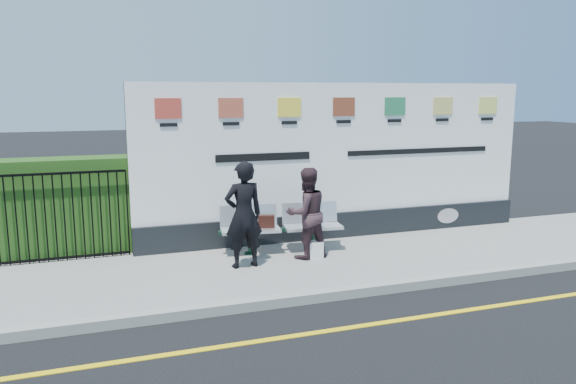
# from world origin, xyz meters

# --- Properties ---
(ground) EXTENTS (80.00, 80.00, 0.00)m
(ground) POSITION_xyz_m (0.00, 0.00, 0.00)
(ground) COLOR black
(pavement) EXTENTS (14.00, 3.00, 0.12)m
(pavement) POSITION_xyz_m (0.00, 2.50, 0.06)
(pavement) COLOR gray
(pavement) RESTS_ON ground
(kerb) EXTENTS (14.00, 0.18, 0.14)m
(kerb) POSITION_xyz_m (0.00, 1.00, 0.07)
(kerb) COLOR gray
(kerb) RESTS_ON ground
(yellow_line) EXTENTS (14.00, 0.10, 0.01)m
(yellow_line) POSITION_xyz_m (0.00, 0.00, 0.00)
(yellow_line) COLOR yellow
(yellow_line) RESTS_ON ground
(billboard) EXTENTS (8.00, 0.30, 3.00)m
(billboard) POSITION_xyz_m (0.50, 3.85, 1.42)
(billboard) COLOR black
(billboard) RESTS_ON pavement
(hedge) EXTENTS (2.35, 0.70, 1.70)m
(hedge) POSITION_xyz_m (-4.58, 4.30, 0.97)
(hedge) COLOR #254B16
(hedge) RESTS_ON pavement
(railing) EXTENTS (2.05, 0.06, 1.54)m
(railing) POSITION_xyz_m (-4.58, 3.85, 0.89)
(railing) COLOR black
(railing) RESTS_ON pavement
(bench) EXTENTS (2.21, 0.83, 0.46)m
(bench) POSITION_xyz_m (-0.95, 3.14, 0.35)
(bench) COLOR silver
(bench) RESTS_ON pavement
(woman_left) EXTENTS (0.67, 0.47, 1.74)m
(woman_left) POSITION_xyz_m (-1.81, 2.53, 0.99)
(woman_left) COLOR black
(woman_left) RESTS_ON pavement
(woman_right) EXTENTS (0.85, 0.71, 1.57)m
(woman_right) POSITION_xyz_m (-0.66, 2.69, 0.91)
(woman_right) COLOR #38242A
(woman_right) RESTS_ON pavement
(handbag_brown) EXTENTS (0.31, 0.19, 0.23)m
(handbag_brown) POSITION_xyz_m (-1.23, 3.18, 0.70)
(handbag_brown) COLOR black
(handbag_brown) RESTS_ON bench
(carrier_bag_white) EXTENTS (0.30, 0.18, 0.30)m
(carrier_bag_white) POSITION_xyz_m (-0.56, 2.60, 0.27)
(carrier_bag_white) COLOR silver
(carrier_bag_white) RESTS_ON pavement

